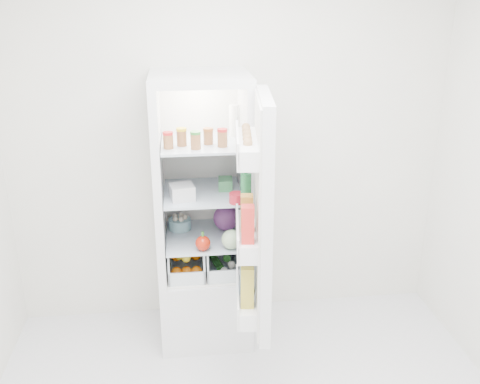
{
  "coord_description": "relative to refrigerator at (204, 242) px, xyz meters",
  "views": [
    {
      "loc": [
        -0.33,
        -2.01,
        2.26
      ],
      "look_at": [
        0.01,
        0.95,
        1.13
      ],
      "focal_mm": 40.0,
      "sensor_mm": 36.0,
      "label": 1
    }
  ],
  "objects": [
    {
      "name": "veg_pile",
      "position": [
        0.13,
        -0.06,
        -0.1
      ],
      "size": [
        0.16,
        0.3,
        0.1
      ],
      "color": "#1E501A",
      "rests_on": "refrigerator"
    },
    {
      "name": "tub_white",
      "position": [
        -0.13,
        -0.18,
        0.44
      ],
      "size": [
        0.16,
        0.16,
        0.09
      ],
      "primitive_type": "cube",
      "rotation": [
        0.0,
        0.0,
        0.17
      ],
      "color": "silver",
      "rests_on": "shelf_mid"
    },
    {
      "name": "bell_pepper",
      "position": [
        -0.02,
        -0.28,
        0.13
      ],
      "size": [
        0.09,
        0.09,
        0.09
      ],
      "primitive_type": "sphere",
      "color": "#B71F0B",
      "rests_on": "shelf_low"
    },
    {
      "name": "red_cabbage",
      "position": [
        0.15,
        0.01,
        0.17
      ],
      "size": [
        0.17,
        0.17,
        0.17
      ],
      "primitive_type": "sphere",
      "color": "#5D205A",
      "rests_on": "shelf_low"
    },
    {
      "name": "tin_red",
      "position": [
        0.19,
        -0.28,
        0.42
      ],
      "size": [
        0.12,
        0.12,
        0.06
      ],
      "primitive_type": "cylinder",
      "rotation": [
        0.0,
        0.0,
        -0.37
      ],
      "color": "red",
      "rests_on": "shelf_mid"
    },
    {
      "name": "tub_green",
      "position": [
        0.15,
        -0.04,
        0.43
      ],
      "size": [
        0.1,
        0.13,
        0.07
      ],
      "primitive_type": "cube",
      "rotation": [
        0.0,
        0.0,
        -0.08
      ],
      "color": "#3C854E",
      "rests_on": "shelf_mid"
    },
    {
      "name": "shelf_mid",
      "position": [
        -0.0,
        -0.06,
        0.38
      ],
      "size": [
        0.49,
        0.53,
        0.02
      ],
      "primitive_type": "cube",
      "color": "silver",
      "rests_on": "refrigerator"
    },
    {
      "name": "refrigerator",
      "position": [
        0.0,
        0.0,
        0.0
      ],
      "size": [
        0.6,
        0.6,
        1.8
      ],
      "color": "silver",
      "rests_on": "ground"
    },
    {
      "name": "salad_bag",
      "position": [
        0.16,
        -0.27,
        0.14
      ],
      "size": [
        0.12,
        0.12,
        0.12
      ],
      "primitive_type": "sphere",
      "color": "#A7C997",
      "rests_on": "shelf_low"
    },
    {
      "name": "shelf_top",
      "position": [
        -0.0,
        -0.06,
        0.71
      ],
      "size": [
        0.49,
        0.53,
        0.02
      ],
      "primitive_type": "cube",
      "color": "silver",
      "rests_on": "refrigerator"
    },
    {
      "name": "crisper_left",
      "position": [
        -0.12,
        -0.06,
        -0.06
      ],
      "size": [
        0.23,
        0.46,
        0.22
      ],
      "primitive_type": null,
      "color": "silver",
      "rests_on": "refrigerator"
    },
    {
      "name": "citrus_pile",
      "position": [
        -0.12,
        -0.12,
        -0.07
      ],
      "size": [
        0.2,
        0.24,
        0.16
      ],
      "color": "orange",
      "rests_on": "refrigerator"
    },
    {
      "name": "squeeze_bottle",
      "position": [
        0.21,
        0.05,
        0.82
      ],
      "size": [
        0.06,
        0.06,
        0.2
      ],
      "primitive_type": "cylinder",
      "rotation": [
        0.0,
        0.0,
        0.05
      ],
      "color": "white",
      "rests_on": "shelf_top"
    },
    {
      "name": "room_walls",
      "position": [
        0.2,
        -1.25,
        0.93
      ],
      "size": [
        3.02,
        3.02,
        2.61
      ],
      "color": "white",
      "rests_on": "ground"
    },
    {
      "name": "condiment_jars",
      "position": [
        -0.04,
        -0.18,
        0.76
      ],
      "size": [
        0.38,
        0.16,
        0.08
      ],
      "color": "#B21919",
      "rests_on": "shelf_top"
    },
    {
      "name": "mushroom_bowl",
      "position": [
        -0.15,
        0.06,
        0.12
      ],
      "size": [
        0.2,
        0.2,
        0.07
      ],
      "primitive_type": "cylinder",
      "rotation": [
        0.0,
        0.0,
        0.41
      ],
      "color": "#81B4C0",
      "rests_on": "shelf_low"
    },
    {
      "name": "shelf_low",
      "position": [
        -0.0,
        -0.06,
        0.07
      ],
      "size": [
        0.49,
        0.53,
        0.01
      ],
      "primitive_type": "cube",
      "color": "silver",
      "rests_on": "refrigerator"
    },
    {
      "name": "crisper_right",
      "position": [
        0.12,
        -0.06,
        -0.06
      ],
      "size": [
        0.23,
        0.46,
        0.22
      ],
      "primitive_type": null,
      "color": "silver",
      "rests_on": "refrigerator"
    },
    {
      "name": "fridge_door",
      "position": [
        0.27,
        -0.64,
        0.43
      ],
      "size": [
        0.22,
        0.6,
        1.3
      ],
      "rotation": [
        0.0,
        0.0,
        1.47
      ],
      "color": "silver",
      "rests_on": "refrigerator"
    }
  ]
}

